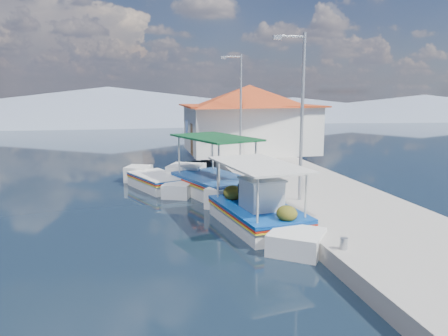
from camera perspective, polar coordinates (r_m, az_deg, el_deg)
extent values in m
plane|color=black|center=(13.34, -5.59, -9.44)|extent=(160.00, 160.00, 0.00)
cube|color=gray|center=(20.31, 9.21, -1.94)|extent=(5.00, 44.00, 0.50)
cylinder|color=#A5A8AD|center=(11.45, 15.72, -9.69)|extent=(0.20, 0.20, 0.30)
cylinder|color=#A5A8AD|center=(15.85, 7.35, -3.85)|extent=(0.20, 0.20, 0.30)
cylinder|color=#A5A8AD|center=(21.47, 2.08, -0.07)|extent=(0.20, 0.20, 0.30)
cylinder|color=#A5A8AD|center=(27.26, -0.98, 2.13)|extent=(0.20, 0.20, 0.30)
cube|color=white|center=(14.48, 4.48, -6.99)|extent=(2.61, 4.24, 0.87)
cube|color=white|center=(16.97, 3.34, -4.02)|extent=(2.03, 2.03, 0.96)
cube|color=white|center=(12.09, 6.05, -10.54)|extent=(1.97, 1.97, 0.82)
cube|color=#0B3F93|center=(14.37, 4.50, -5.45)|extent=(2.69, 4.37, 0.05)
cube|color=#B6210F|center=(14.39, 4.50, -5.73)|extent=(2.69, 4.37, 0.05)
cube|color=yellow|center=(14.40, 4.49, -5.98)|extent=(2.69, 4.37, 0.04)
cube|color=#0B3F93|center=(14.35, 4.50, -5.21)|extent=(2.71, 4.33, 0.05)
cube|color=brown|center=(14.36, 4.50, -5.31)|extent=(2.44, 4.14, 0.05)
cube|color=white|center=(13.97, 4.68, -3.62)|extent=(1.28, 1.35, 1.01)
cube|color=silver|center=(13.85, 4.71, -1.52)|extent=(1.40, 1.46, 0.05)
cylinder|color=beige|center=(15.73, 0.84, -1.17)|extent=(0.06, 0.06, 1.47)
cylinder|color=beige|center=(15.91, 6.65, -1.10)|extent=(0.06, 0.06, 1.47)
cylinder|color=beige|center=(12.48, 1.86, -4.18)|extent=(0.06, 0.06, 1.47)
cylinder|color=beige|center=(12.71, 9.13, -4.04)|extent=(0.06, 0.06, 1.47)
cube|color=silver|center=(14.04, 4.59, 0.46)|extent=(2.71, 4.26, 0.06)
ellipsoid|color=#3E4412|center=(15.49, 2.56, -3.14)|extent=(0.70, 0.77, 0.52)
ellipsoid|color=#3E4412|center=(16.01, 4.69, -2.88)|extent=(0.59, 0.64, 0.44)
ellipsoid|color=#3E4412|center=(12.75, 6.30, -6.25)|extent=(0.62, 0.69, 0.47)
sphere|color=#FB3907|center=(14.86, 7.77, -2.11)|extent=(0.37, 0.37, 0.37)
cube|color=white|center=(18.62, -1.14, -2.94)|extent=(3.49, 4.61, 1.05)
cube|color=white|center=(21.25, 0.07, -0.92)|extent=(2.11, 2.11, 1.16)
cube|color=white|center=(16.07, -2.71, -5.08)|extent=(2.05, 2.05, 0.99)
cube|color=#0B3F93|center=(18.51, -1.15, -1.48)|extent=(3.59, 4.75, 0.07)
cube|color=#B6210F|center=(18.53, -1.15, -1.75)|extent=(3.59, 4.75, 0.06)
cube|color=yellow|center=(18.55, -1.15, -1.98)|extent=(3.59, 4.75, 0.04)
cube|color=navy|center=(18.50, -1.15, -1.25)|extent=(3.60, 4.72, 0.06)
cube|color=brown|center=(18.50, -1.15, -1.35)|extent=(3.30, 4.47, 0.06)
cylinder|color=beige|center=(20.18, -2.83, 2.15)|extent=(0.08, 0.08, 1.76)
cylinder|color=beige|center=(19.92, 2.16, 2.05)|extent=(0.08, 0.08, 1.76)
cylinder|color=beige|center=(16.85, -5.08, 0.53)|extent=(0.08, 0.08, 1.76)
cylinder|color=beige|center=(16.54, 0.88, 0.38)|extent=(0.08, 0.08, 1.76)
cube|color=#0D411F|center=(18.23, -1.17, 4.09)|extent=(3.59, 4.65, 0.08)
cube|color=white|center=(20.14, -8.95, -2.19)|extent=(2.68, 3.42, 0.85)
cube|color=white|center=(22.00, -7.13, -0.81)|extent=(1.50, 1.50, 0.94)
cube|color=white|center=(18.36, -11.07, -3.47)|extent=(1.46, 1.46, 0.80)
cube|color=#0B3F93|center=(20.07, -8.98, -1.10)|extent=(2.76, 3.53, 0.05)
cube|color=#B6210F|center=(20.08, -8.98, -1.30)|extent=(2.76, 3.53, 0.04)
cube|color=yellow|center=(20.09, -8.97, -1.47)|extent=(2.76, 3.53, 0.04)
cube|color=white|center=(20.05, -8.99, -0.92)|extent=(2.76, 3.51, 0.04)
cube|color=brown|center=(20.06, -8.99, -1.00)|extent=(2.53, 3.32, 0.04)
cube|color=white|center=(28.62, 3.37, 5.22)|extent=(8.00, 6.00, 3.00)
cube|color=#A84017|center=(28.53, 3.40, 8.32)|extent=(8.64, 6.48, 0.10)
pyramid|color=#A84017|center=(28.51, 3.42, 9.62)|extent=(10.49, 10.49, 1.40)
cube|color=brown|center=(26.90, -4.30, 3.82)|extent=(0.06, 1.00, 2.00)
cube|color=#0B3F93|center=(29.31, -4.97, 5.51)|extent=(0.06, 1.20, 0.90)
cylinder|color=#A5A8AD|center=(15.70, 10.36, 6.48)|extent=(0.12, 0.12, 6.00)
cylinder|color=#A5A8AD|center=(15.60, 8.93, 16.99)|extent=(1.00, 0.08, 0.08)
cube|color=#A5A8AD|center=(15.42, 7.11, 16.93)|extent=(0.30, 0.14, 0.14)
cylinder|color=#A5A8AD|center=(24.25, 2.24, 7.89)|extent=(0.12, 0.12, 6.00)
cylinder|color=#A5A8AD|center=(24.19, 1.10, 14.64)|extent=(1.00, 0.08, 0.08)
cube|color=#A5A8AD|center=(24.08, -0.09, 14.54)|extent=(0.30, 0.14, 0.14)
cone|color=slate|center=(68.62, -15.17, 8.15)|extent=(96.00, 96.00, 5.50)
cone|color=slate|center=(73.44, 9.15, 7.82)|extent=(76.80, 76.80, 3.80)
cone|color=slate|center=(85.64, 25.10, 7.45)|extent=(89.60, 89.60, 4.20)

